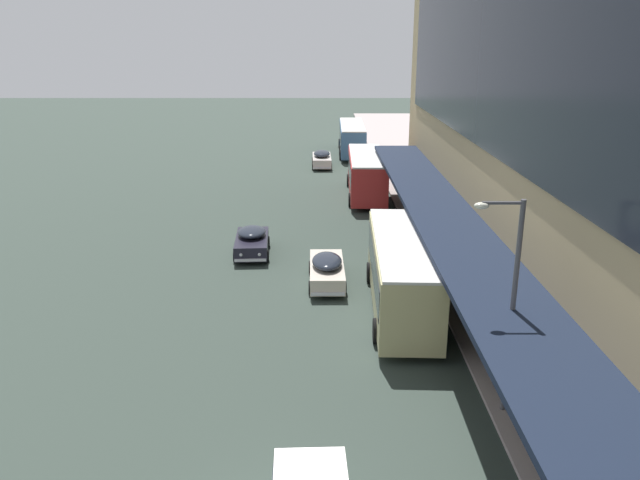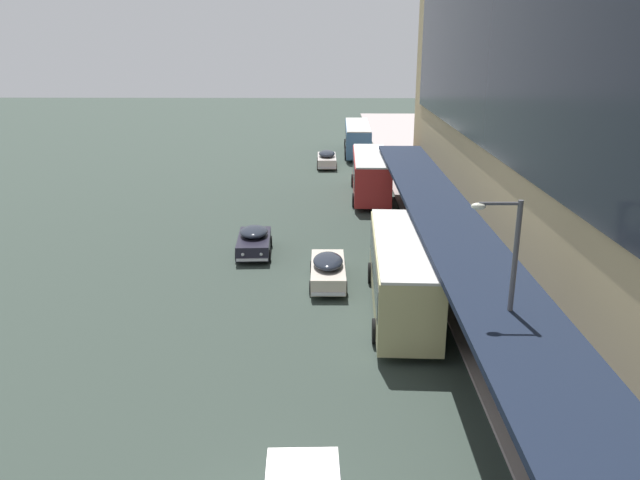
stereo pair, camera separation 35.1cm
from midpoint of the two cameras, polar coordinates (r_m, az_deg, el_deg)
transit_bus_kerbside_front at (r=47.82m, az=4.86°, el=6.16°), size 3.00×10.27×3.24m
transit_bus_kerbside_rear at (r=27.39m, az=7.87°, el=-2.79°), size 2.97×10.14×3.32m
transit_bus_kerbside_far at (r=66.30m, az=3.60°, el=9.39°), size 2.84×11.39×3.13m
sedan_lead_mid at (r=35.06m, az=-5.76°, el=-0.08°), size 2.09×4.33×1.49m
sedan_trailing_near at (r=30.61m, az=1.06°, el=-2.69°), size 1.83×4.75×1.49m
sedan_oncoming_front at (r=59.37m, az=0.79°, el=7.44°), size 1.90×4.95×1.58m
street_lamp at (r=19.67m, az=17.12°, el=-4.73°), size 1.50×0.28×6.94m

